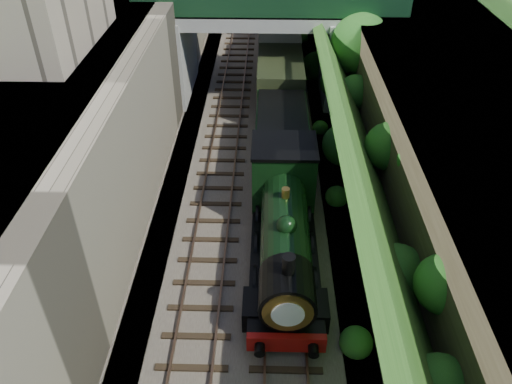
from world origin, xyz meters
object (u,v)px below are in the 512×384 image
object	(u,v)px
locomotive	(284,227)
tender	(281,141)
road_bridge	(276,36)
tree	(362,46)

from	to	relation	value
locomotive	tender	xyz separation A→B (m)	(-0.00, 7.36, -0.27)
road_bridge	locomotive	size ratio (longest dim) A/B	1.56
locomotive	tender	distance (m)	7.37
road_bridge	tender	world-z (taller)	road_bridge
road_bridge	tree	size ratio (longest dim) A/B	2.42
road_bridge	tree	xyz separation A→B (m)	(4.97, -3.31, 0.57)
tree	tender	size ratio (longest dim) A/B	1.10
road_bridge	tender	size ratio (longest dim) A/B	2.67
tree	tender	world-z (taller)	tree
road_bridge	tree	world-z (taller)	road_bridge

